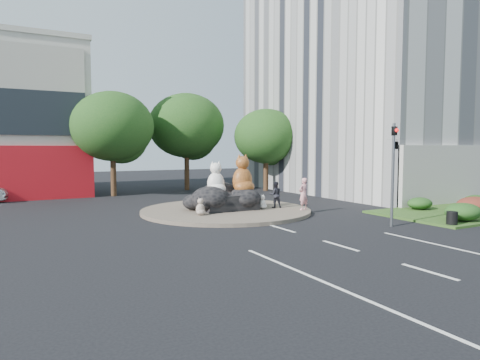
# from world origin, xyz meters

# --- Properties ---
(ground) EXTENTS (120.00, 120.00, 0.00)m
(ground) POSITION_xyz_m (0.00, 0.00, 0.00)
(ground) COLOR black
(ground) RESTS_ON ground
(roundabout_island) EXTENTS (10.00, 10.00, 0.20)m
(roundabout_island) POSITION_xyz_m (0.00, 10.00, 0.10)
(roundabout_island) COLOR brown
(roundabout_island) RESTS_ON ground
(rock_plinth) EXTENTS (3.20, 2.60, 0.90)m
(rock_plinth) POSITION_xyz_m (0.00, 10.00, 0.65)
(rock_plinth) COLOR black
(rock_plinth) RESTS_ON roundabout_island
(grass_verge) EXTENTS (10.00, 6.00, 0.12)m
(grass_verge) POSITION_xyz_m (12.00, 3.00, 0.06)
(grass_verge) COLOR #264617
(grass_verge) RESTS_ON ground
(tree_left) EXTENTS (6.46, 6.46, 8.27)m
(tree_left) POSITION_xyz_m (-3.93, 22.06, 5.25)
(tree_left) COLOR #382314
(tree_left) RESTS_ON ground
(tree_mid) EXTENTS (6.84, 6.84, 8.76)m
(tree_mid) POSITION_xyz_m (3.07, 24.06, 5.56)
(tree_mid) COLOR #382314
(tree_mid) RESTS_ON ground
(tree_right) EXTENTS (5.70, 5.70, 7.30)m
(tree_right) POSITION_xyz_m (9.07, 20.06, 4.63)
(tree_right) COLOR #382314
(tree_right) RESTS_ON ground
(hedge_near_green) EXTENTS (2.00, 1.60, 0.90)m
(hedge_near_green) POSITION_xyz_m (9.00, 1.00, 0.57)
(hedge_near_green) COLOR #133E15
(hedge_near_green) RESTS_ON grass_verge
(hedge_red) EXTENTS (2.20, 1.76, 0.99)m
(hedge_red) POSITION_xyz_m (11.50, 2.00, 0.61)
(hedge_red) COLOR #542216
(hedge_red) RESTS_ON grass_verge
(hedge_mid_green) EXTENTS (1.80, 1.44, 0.81)m
(hedge_mid_green) POSITION_xyz_m (14.00, 3.50, 0.53)
(hedge_mid_green) COLOR #133E15
(hedge_mid_green) RESTS_ON grass_verge
(hedge_back_green) EXTENTS (1.60, 1.28, 0.72)m
(hedge_back_green) POSITION_xyz_m (10.50, 4.80, 0.48)
(hedge_back_green) COLOR #133E15
(hedge_back_green) RESTS_ON grass_verge
(traffic_light) EXTENTS (0.44, 1.24, 5.00)m
(traffic_light) POSITION_xyz_m (5.10, 2.00, 3.62)
(traffic_light) COLOR #595B60
(traffic_light) RESTS_ON ground
(street_lamp) EXTENTS (2.34, 0.22, 8.06)m
(street_lamp) POSITION_xyz_m (12.82, 8.00, 4.55)
(street_lamp) COLOR #595B60
(street_lamp) RESTS_ON ground
(cat_white) EXTENTS (1.28, 1.14, 1.96)m
(cat_white) POSITION_xyz_m (-0.68, 9.95, 2.08)
(cat_white) COLOR white
(cat_white) RESTS_ON rock_plinth
(cat_tabby) EXTENTS (1.54, 1.37, 2.36)m
(cat_tabby) POSITION_xyz_m (0.92, 9.64, 2.28)
(cat_tabby) COLOR #AE6224
(cat_tabby) RESTS_ON rock_plinth
(kitten_calico) EXTENTS (0.63, 0.56, 0.95)m
(kitten_calico) POSITION_xyz_m (-2.25, 8.57, 0.68)
(kitten_calico) COLOR beige
(kitten_calico) RESTS_ON roundabout_island
(kitten_white) EXTENTS (0.64, 0.60, 0.86)m
(kitten_white) POSITION_xyz_m (1.96, 9.02, 0.63)
(kitten_white) COLOR silver
(kitten_white) RESTS_ON roundabout_island
(pedestrian_pink) EXTENTS (0.77, 0.60, 1.87)m
(pedestrian_pink) POSITION_xyz_m (3.84, 7.53, 1.14)
(pedestrian_pink) COLOR pink
(pedestrian_pink) RESTS_ON roundabout_island
(pedestrian_dark) EXTENTS (0.92, 0.81, 1.59)m
(pedestrian_dark) POSITION_xyz_m (2.88, 9.06, 0.99)
(pedestrian_dark) COLOR black
(pedestrian_dark) RESTS_ON roundabout_island
(litter_bin) EXTENTS (0.58, 0.58, 0.63)m
(litter_bin) POSITION_xyz_m (7.50, 0.55, 0.44)
(litter_bin) COLOR black
(litter_bin) RESTS_ON grass_verge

